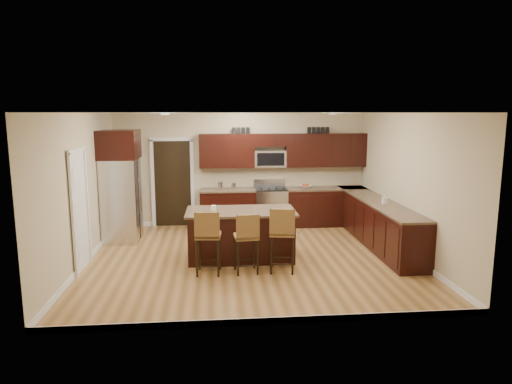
{
  "coord_description": "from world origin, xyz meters",
  "views": [
    {
      "loc": [
        -0.66,
        -8.21,
        2.69
      ],
      "look_at": [
        0.14,
        0.4,
        1.2
      ],
      "focal_mm": 32.0,
      "sensor_mm": 36.0,
      "label": 1
    }
  ],
  "objects": [
    {
      "name": "island_jar",
      "position": [
        -0.68,
        0.04,
        0.97
      ],
      "size": [
        0.1,
        0.1,
        0.1
      ],
      "primitive_type": "cylinder",
      "color": "white",
      "rests_on": "island"
    },
    {
      "name": "pantry_door",
      "position": [
        -2.98,
        -0.3,
        1.02
      ],
      "size": [
        0.03,
        0.8,
        2.04
      ],
      "primitive_type": "cube",
      "color": "white",
      "rests_on": "floor"
    },
    {
      "name": "upper_cabinets",
      "position": [
        1.04,
        2.58,
        1.84
      ],
      "size": [
        4.0,
        0.33,
        0.8
      ],
      "color": "black",
      "rests_on": "wall_back"
    },
    {
      "name": "stool_right",
      "position": [
        0.47,
        -0.81,
        0.71
      ],
      "size": [
        0.49,
        0.49,
        1.13
      ],
      "rotation": [
        0.0,
        0.0,
        -0.16
      ],
      "color": "olive",
      "rests_on": "floor"
    },
    {
      "name": "letter_decor",
      "position": [
        0.9,
        2.58,
        2.29
      ],
      "size": [
        2.2,
        0.03,
        0.15
      ],
      "primitive_type": null,
      "color": "black",
      "rests_on": "upper_cabinets"
    },
    {
      "name": "canister_short",
      "position": [
        -0.2,
        2.45,
        0.99
      ],
      "size": [
        0.11,
        0.11,
        0.15
      ],
      "primitive_type": "cylinder",
      "color": "silver",
      "rests_on": "base_cabinets"
    },
    {
      "name": "soap_bottle",
      "position": [
        2.7,
        0.38,
        1.02
      ],
      "size": [
        0.1,
        0.1,
        0.2
      ],
      "primitive_type": "imported",
      "rotation": [
        0.0,
        0.0,
        -0.11
      ],
      "color": "#B2B2B2",
      "rests_on": "base_cabinets"
    },
    {
      "name": "refrigerator",
      "position": [
        -2.62,
        1.5,
        1.21
      ],
      "size": [
        0.79,
        0.94,
        2.35
      ],
      "color": "silver",
      "rests_on": "floor"
    },
    {
      "name": "wall_left",
      "position": [
        -3.0,
        0.0,
        1.35
      ],
      "size": [
        0.0,
        5.5,
        5.5
      ],
      "primitive_type": "plane",
      "rotation": [
        1.57,
        0.0,
        1.57
      ],
      "color": "#C1B08B",
      "rests_on": "floor"
    },
    {
      "name": "microwave",
      "position": [
        0.68,
        2.6,
        1.62
      ],
      "size": [
        0.76,
        0.31,
        0.4
      ],
      "primitive_type": "cube",
      "color": "silver",
      "rests_on": "upper_cabinets"
    },
    {
      "name": "island",
      "position": [
        -0.18,
        0.04,
        0.43
      ],
      "size": [
        2.03,
        1.08,
        0.92
      ],
      "rotation": [
        0.0,
        0.0,
        -0.01
      ],
      "color": "black",
      "rests_on": "floor"
    },
    {
      "name": "stool_left",
      "position": [
        -0.78,
        -0.81,
        0.69
      ],
      "size": [
        0.45,
        0.45,
        1.1
      ],
      "rotation": [
        0.0,
        0.0,
        -0.09
      ],
      "color": "olive",
      "rests_on": "floor"
    },
    {
      "name": "ceiling",
      "position": [
        0.0,
        0.0,
        2.7
      ],
      "size": [
        6.0,
        6.0,
        0.0
      ],
      "primitive_type": "plane",
      "rotation": [
        3.14,
        0.0,
        0.0
      ],
      "color": "silver",
      "rests_on": "wall_back"
    },
    {
      "name": "floor",
      "position": [
        0.0,
        0.0,
        0.0
      ],
      "size": [
        6.0,
        6.0,
        0.0
      ],
      "primitive_type": "plane",
      "color": "#A0733F",
      "rests_on": "ground"
    },
    {
      "name": "canister_tall",
      "position": [
        -0.52,
        2.45,
        1.01
      ],
      "size": [
        0.12,
        0.12,
        0.18
      ],
      "primitive_type": "cylinder",
      "color": "silver",
      "rests_on": "base_cabinets"
    },
    {
      "name": "doorway",
      "position": [
        -1.65,
        2.73,
        1.03
      ],
      "size": [
        0.85,
        0.03,
        2.06
      ],
      "primitive_type": "cube",
      "color": "black",
      "rests_on": "floor"
    },
    {
      "name": "range",
      "position": [
        0.68,
        2.45,
        0.47
      ],
      "size": [
        0.76,
        0.64,
        1.11
      ],
      "color": "silver",
      "rests_on": "floor"
    },
    {
      "name": "stool_mid",
      "position": [
        -0.13,
        -0.8,
        0.65
      ],
      "size": [
        0.43,
        0.43,
        1.04
      ],
      "rotation": [
        0.0,
        0.0,
        0.1
      ],
      "color": "olive",
      "rests_on": "floor"
    },
    {
      "name": "floor_mat",
      "position": [
        0.69,
        1.7,
        0.01
      ],
      "size": [
        1.2,
        1.01,
        0.01
      ],
      "primitive_type": "cube",
      "rotation": [
        0.0,
        0.0,
        -0.37
      ],
      "color": "#7F6244",
      "rests_on": "floor"
    },
    {
      "name": "wall_back",
      "position": [
        0.0,
        2.75,
        1.35
      ],
      "size": [
        6.0,
        0.0,
        6.0
      ],
      "primitive_type": "plane",
      "rotation": [
        1.57,
        0.0,
        0.0
      ],
      "color": "#C1B08B",
      "rests_on": "floor"
    },
    {
      "name": "base_cabinets",
      "position": [
        1.9,
        1.45,
        0.46
      ],
      "size": [
        4.02,
        3.96,
        0.92
      ],
      "color": "black",
      "rests_on": "floor"
    },
    {
      "name": "fruit_bowl",
      "position": [
        1.52,
        2.45,
        0.95
      ],
      "size": [
        0.32,
        0.32,
        0.07
      ],
      "primitive_type": "imported",
      "rotation": [
        0.0,
        0.0,
        0.18
      ],
      "color": "silver",
      "rests_on": "base_cabinets"
    },
    {
      "name": "wall_right",
      "position": [
        3.0,
        0.0,
        1.35
      ],
      "size": [
        0.0,
        5.5,
        5.5
      ],
      "primitive_type": "plane",
      "rotation": [
        1.57,
        0.0,
        -1.57
      ],
      "color": "#C1B08B",
      "rests_on": "floor"
    }
  ]
}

